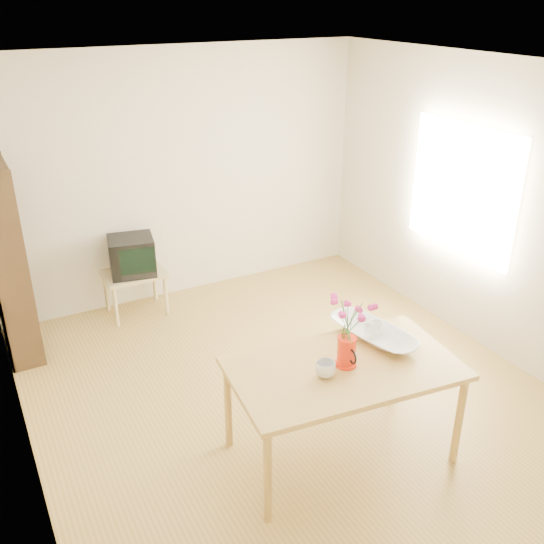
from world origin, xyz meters
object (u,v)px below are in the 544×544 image
table (344,375)px  mug (326,369)px  television (131,255)px  bowl (375,310)px  pitcher (346,353)px

table → mug: size_ratio=11.89×
table → television: television is taller
table → bowl: size_ratio=3.42×
bowl → mug: bearing=-156.6°
table → pitcher: 0.17m
bowl → television: (-1.07, 2.56, -0.32)m
mug → television: (-0.50, 2.81, -0.15)m
table → television: bearing=109.7°
bowl → table: bearing=-152.1°
pitcher → mug: bearing=-162.5°
table → mug: bearing=-161.4°
television → table: bearing=-65.2°
bowl → television: size_ratio=0.95×
mug → television: 2.86m
table → mug: (-0.18, -0.04, 0.13)m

